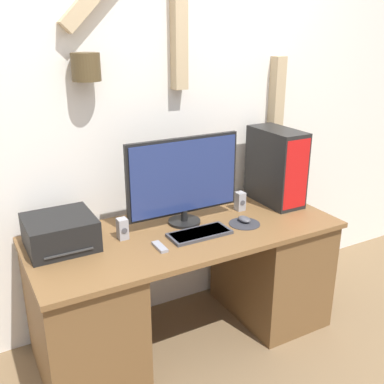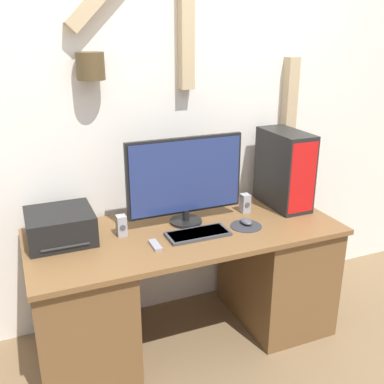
% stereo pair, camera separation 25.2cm
% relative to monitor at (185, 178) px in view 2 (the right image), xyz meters
% --- Properties ---
extents(ground_plane, '(12.00, 12.00, 0.00)m').
position_rel_monitor_xyz_m(ground_plane, '(-0.04, -0.48, -1.02)').
color(ground_plane, brown).
extents(wall_back, '(6.40, 0.20, 2.70)m').
position_rel_monitor_xyz_m(wall_back, '(-0.04, 0.33, 0.34)').
color(wall_back, white).
rests_on(wall_back, ground_plane).
extents(desk, '(1.79, 0.76, 0.75)m').
position_rel_monitor_xyz_m(desk, '(-0.04, -0.10, -0.64)').
color(desk, brown).
rests_on(desk, ground_plane).
extents(monitor, '(0.70, 0.19, 0.52)m').
position_rel_monitor_xyz_m(monitor, '(0.00, 0.00, 0.00)').
color(monitor, black).
rests_on(monitor, desk).
extents(keyboard, '(0.35, 0.16, 0.02)m').
position_rel_monitor_xyz_m(keyboard, '(-0.00, -0.20, -0.27)').
color(keyboard, '#3D3D42').
rests_on(keyboard, desk).
extents(mousepad, '(0.18, 0.18, 0.00)m').
position_rel_monitor_xyz_m(mousepad, '(0.30, -0.19, -0.28)').
color(mousepad, '#2D2D33').
rests_on(mousepad, desk).
extents(mouse, '(0.06, 0.09, 0.03)m').
position_rel_monitor_xyz_m(mouse, '(0.32, -0.17, -0.26)').
color(mouse, '#4C4C51').
rests_on(mouse, mousepad).
extents(computer_tower, '(0.20, 0.41, 0.49)m').
position_rel_monitor_xyz_m(computer_tower, '(0.69, 0.02, -0.03)').
color(computer_tower, black).
rests_on(computer_tower, desk).
extents(printer, '(0.35, 0.34, 0.17)m').
position_rel_monitor_xyz_m(printer, '(-0.72, 0.04, -0.20)').
color(printer, black).
rests_on(printer, desk).
extents(speaker_left, '(0.05, 0.06, 0.12)m').
position_rel_monitor_xyz_m(speaker_left, '(-0.40, -0.03, -0.22)').
color(speaker_left, '#99999E').
rests_on(speaker_left, desk).
extents(speaker_right, '(0.05, 0.06, 0.12)m').
position_rel_monitor_xyz_m(speaker_right, '(0.41, 0.01, -0.22)').
color(speaker_right, '#99999E').
rests_on(speaker_right, desk).
extents(remote_control, '(0.04, 0.13, 0.02)m').
position_rel_monitor_xyz_m(remote_control, '(-0.27, -0.23, -0.27)').
color(remote_control, gray).
rests_on(remote_control, desk).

